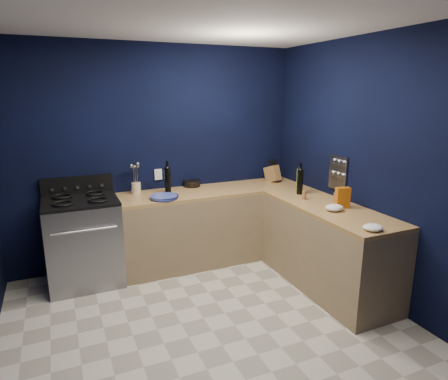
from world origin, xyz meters
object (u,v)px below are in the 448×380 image
plate_stack (164,197)px  utensil_crock (136,188)px  crouton_bag (343,198)px  gas_range (84,243)px  knife_block (272,174)px

plate_stack → utensil_crock: 0.42m
crouton_bag → utensil_crock: bearing=155.1°
gas_range → knife_block: size_ratio=4.53×
plate_stack → gas_range: bearing=169.9°
utensil_crock → knife_block: bearing=-2.5°
knife_block → plate_stack: bearing=173.1°
gas_range → knife_block: knife_block is taller
gas_range → plate_stack: size_ratio=3.05×
utensil_crock → knife_block: size_ratio=0.65×
crouton_bag → knife_block: bearing=104.5°
knife_block → crouton_bag: 1.33m
gas_range → crouton_bag: 2.79m
gas_range → knife_block: (2.41, 0.12, 0.54)m
gas_range → knife_block: 2.47m
utensil_crock → crouton_bag: crouton_bag is taller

